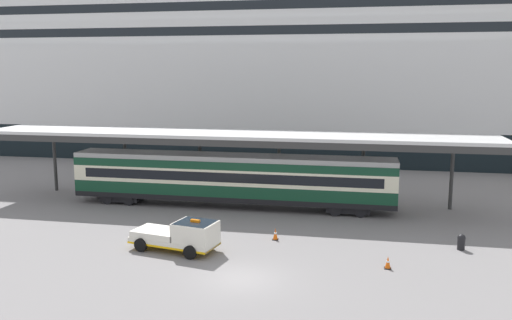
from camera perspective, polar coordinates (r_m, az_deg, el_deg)
ground_plane at (r=28.05m, az=-1.51°, el=-12.51°), size 400.00×400.00×0.00m
cruise_ship at (r=71.28m, az=16.64°, el=12.29°), size 147.83×26.12×42.79m
platform_canopy at (r=41.18m, az=-2.55°, el=2.52°), size 39.86×5.03×5.76m
train_carriage at (r=41.27m, az=-2.66°, el=-1.92°), size 24.93×2.81×4.11m
service_truck at (r=31.92m, az=-7.95°, el=-7.93°), size 5.50×3.04×2.02m
traffic_cone_near at (r=33.85m, az=2.08°, el=-7.91°), size 0.36×0.36×0.76m
traffic_cone_mid at (r=30.03m, az=13.91°, el=-10.58°), size 0.36×0.36×0.69m
quay_bollard at (r=34.24m, az=21.08°, el=-8.11°), size 0.48×0.48×0.96m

